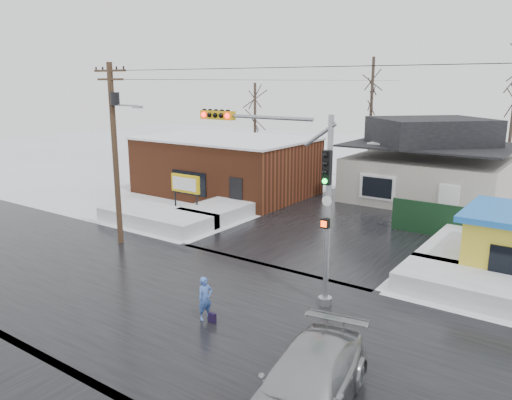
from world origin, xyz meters
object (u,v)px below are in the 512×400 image
Objects in this scene: traffic_signal at (290,181)px; utility_pole at (115,144)px; marquee_sign at (185,185)px; pedestrian at (205,299)px; car at (307,385)px.

traffic_signal is 0.78× the size of utility_pole.
marquee_sign is 14.25m from pedestrian.
traffic_signal is 4.53× the size of pedestrian.
utility_pole reaches higher than pedestrian.
traffic_signal is 8.01m from car.
utility_pole reaches higher than traffic_signal.
car is (4.07, -5.79, -3.76)m from traffic_signal.
marquee_sign is 19.83m from car.
car is at bearing -54.89° from traffic_signal.
pedestrian is at bearing -44.47° from marquee_sign.
car is (15.50, -12.31, -1.15)m from marquee_sign.
pedestrian is (9.06, -3.95, -4.34)m from utility_pole.
utility_pole is 6.87m from marquee_sign.
pedestrian is at bearing -23.57° from utility_pole.
marquee_sign is (-11.43, 6.53, -2.62)m from traffic_signal.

